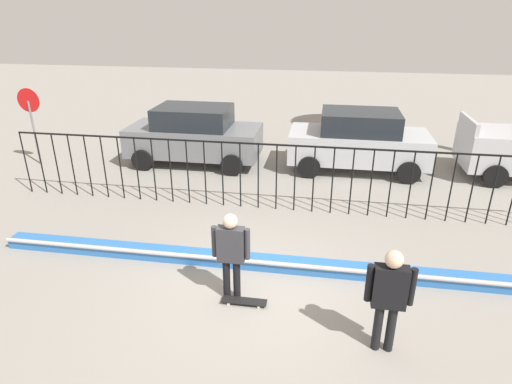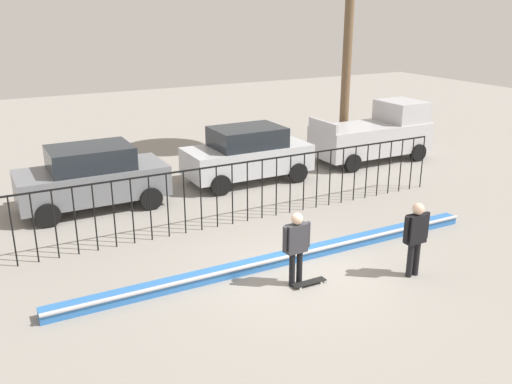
% 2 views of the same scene
% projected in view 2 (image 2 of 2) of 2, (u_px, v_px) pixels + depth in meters
% --- Properties ---
extents(ground_plane, '(60.00, 60.00, 0.00)m').
position_uv_depth(ground_plane, '(302.00, 277.00, 12.37)').
color(ground_plane, gray).
extents(bowl_coping_ledge, '(11.00, 0.40, 0.27)m').
position_uv_depth(bowl_coping_ledge, '(284.00, 258.00, 13.01)').
color(bowl_coping_ledge, '#2D6BB7').
rests_on(bowl_coping_ledge, ground).
extents(perimeter_fence, '(14.04, 0.04, 1.76)m').
position_uv_depth(perimeter_fence, '(232.00, 187.00, 15.02)').
color(perimeter_fence, black).
rests_on(perimeter_fence, ground).
extents(skateboarder, '(0.68, 0.25, 1.68)m').
position_uv_depth(skateboarder, '(296.00, 242.00, 11.70)').
color(skateboarder, black).
rests_on(skateboarder, ground).
extents(skateboard, '(0.80, 0.20, 0.07)m').
position_uv_depth(skateboard, '(309.00, 282.00, 11.99)').
color(skateboard, black).
rests_on(skateboard, ground).
extents(camera_operator, '(0.70, 0.26, 1.74)m').
position_uv_depth(camera_operator, '(416.00, 233.00, 12.09)').
color(camera_operator, black).
rests_on(camera_operator, ground).
extents(parked_car_gray, '(4.30, 2.12, 1.90)m').
position_uv_depth(parked_car_gray, '(92.00, 177.00, 16.31)').
color(parked_car_gray, slate).
rests_on(parked_car_gray, ground).
extents(parked_car_silver, '(4.30, 2.12, 1.90)m').
position_uv_depth(parked_car_silver, '(247.00, 154.00, 18.83)').
color(parked_car_silver, '#B7BABF').
rests_on(parked_car_silver, ground).
extents(pickup_truck, '(4.70, 2.12, 2.24)m').
position_uv_depth(pickup_truck, '(376.00, 134.00, 21.45)').
color(pickup_truck, '#B7B7BC').
rests_on(pickup_truck, ground).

